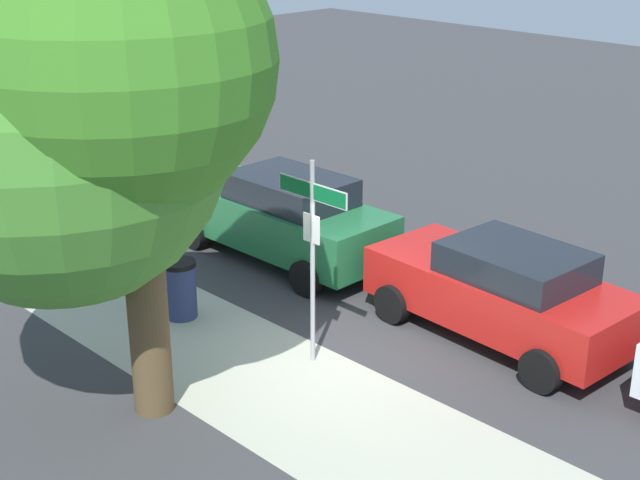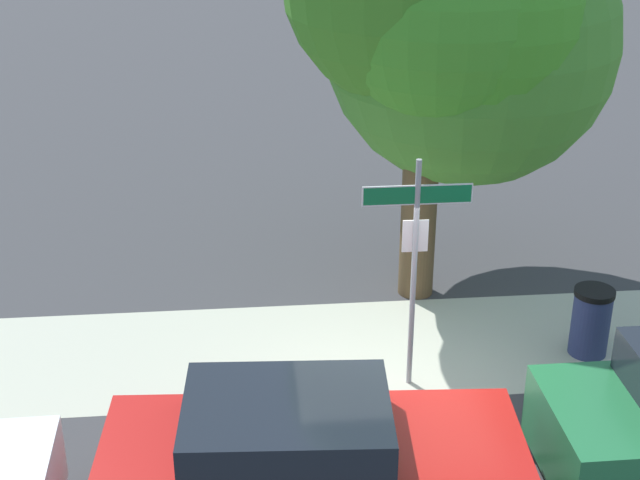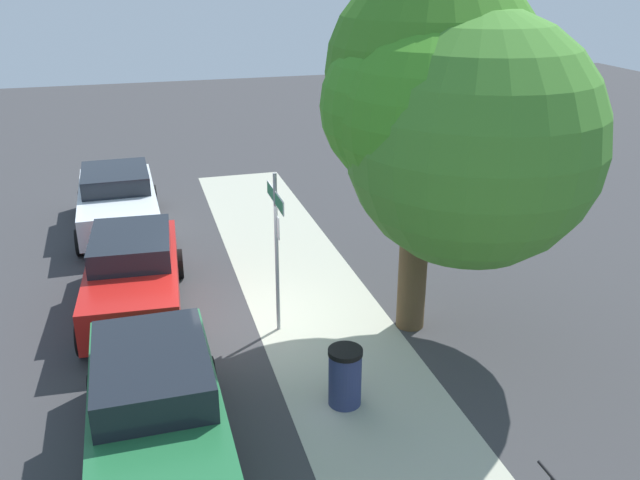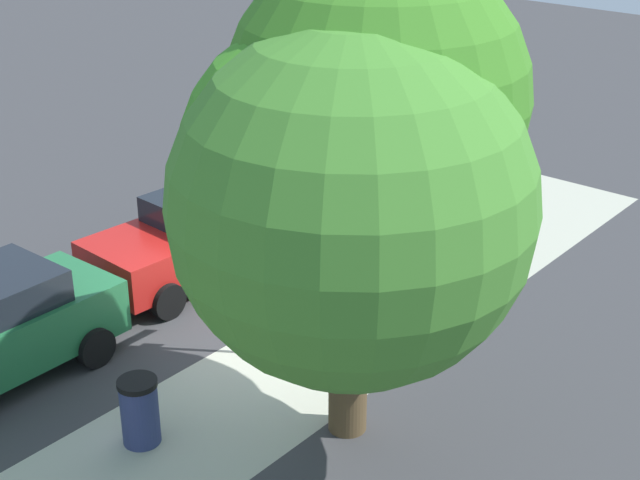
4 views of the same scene
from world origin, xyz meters
TOP-DOWN VIEW (x-y plane):
  - ground_plane at (0.00, 0.00)m, footprint 60.00×60.00m
  - sidewalk_strip at (2.00, 1.30)m, footprint 24.00×2.60m
  - street_sign at (0.28, 0.40)m, footprint 1.34×0.07m
  - shade_tree at (1.23, 3.13)m, footprint 4.91×4.54m
  - car_white at (-6.05, -2.46)m, footprint 4.48×2.17m
  - car_red at (-1.25, -2.18)m, footprint 4.37×2.15m
  - car_green at (3.55, -2.00)m, footprint 4.60×1.97m
  - trash_bin at (2.86, 0.90)m, footprint 0.55×0.55m

SIDE VIEW (x-z plane):
  - ground_plane at x=0.00m, z-range 0.00..0.00m
  - sidewalk_strip at x=2.00m, z-range 0.00..0.00m
  - trash_bin at x=2.86m, z-range 0.00..0.98m
  - car_white at x=-6.05m, z-range 0.03..1.57m
  - car_red at x=-1.25m, z-range 0.03..1.60m
  - car_green at x=3.55m, z-range 0.02..1.71m
  - street_sign at x=0.28m, z-range 0.52..3.63m
  - shade_tree at x=1.23m, z-range 0.87..7.49m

